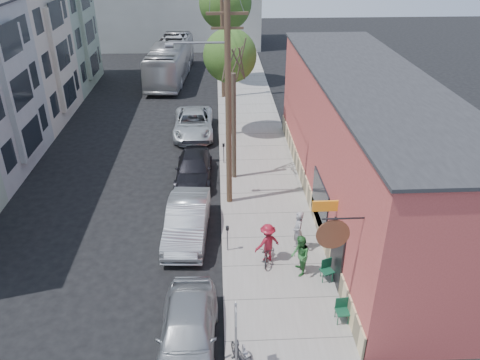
{
  "coord_description": "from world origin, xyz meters",
  "views": [
    {
      "loc": [
        1.97,
        -15.33,
        12.58
      ],
      "look_at": [
        2.98,
        4.99,
        1.5
      ],
      "focal_mm": 35.0,
      "sensor_mm": 36.0,
      "label": 1
    }
  ],
  "objects_px": {
    "tree_leafy_far": "(225,3)",
    "parking_meter_far": "(224,150)",
    "utility_pole_near": "(227,103)",
    "car_0": "(188,331)",
    "cyclist": "(267,243)",
    "car_1": "(187,221)",
    "bus": "(171,60)",
    "patron_grey": "(298,231)",
    "patron_green": "(300,256)",
    "tree_leafy_mid": "(230,56)",
    "parked_bike_a": "(240,359)",
    "patio_chair_b": "(342,312)",
    "car_2": "(194,169)",
    "tree_bare": "(234,128)",
    "patio_chair_a": "(327,271)",
    "parking_meter_near": "(227,234)",
    "sign_post": "(236,332)",
    "car_3": "(193,123)"
  },
  "relations": [
    {
      "from": "utility_pole_near",
      "to": "car_0",
      "type": "height_order",
      "value": "utility_pole_near"
    },
    {
      "from": "car_2",
      "to": "sign_post",
      "type": "bearing_deg",
      "value": -80.74
    },
    {
      "from": "cyclist",
      "to": "bus",
      "type": "height_order",
      "value": "bus"
    },
    {
      "from": "parking_meter_far",
      "to": "parked_bike_a",
      "type": "distance_m",
      "value": 14.87
    },
    {
      "from": "patio_chair_b",
      "to": "car_2",
      "type": "height_order",
      "value": "car_2"
    },
    {
      "from": "parked_bike_a",
      "to": "bus",
      "type": "distance_m",
      "value": 33.52
    },
    {
      "from": "car_1",
      "to": "car_2",
      "type": "distance_m",
      "value": 5.44
    },
    {
      "from": "patio_chair_b",
      "to": "tree_leafy_far",
      "type": "bearing_deg",
      "value": 92.27
    },
    {
      "from": "patio_chair_a",
      "to": "parked_bike_a",
      "type": "xyz_separation_m",
      "value": [
        -3.65,
        -4.18,
        0.06
      ]
    },
    {
      "from": "tree_leafy_far",
      "to": "car_3",
      "type": "relative_size",
      "value": 1.59
    },
    {
      "from": "cyclist",
      "to": "tree_leafy_mid",
      "type": "bearing_deg",
      "value": -110.39
    },
    {
      "from": "car_3",
      "to": "bus",
      "type": "xyz_separation_m",
      "value": [
        -2.57,
        13.48,
        0.91
      ]
    },
    {
      "from": "patio_chair_a",
      "to": "car_2",
      "type": "bearing_deg",
      "value": 101.04
    },
    {
      "from": "parking_meter_far",
      "to": "car_1",
      "type": "distance_m",
      "value": 7.42
    },
    {
      "from": "tree_leafy_mid",
      "to": "car_2",
      "type": "xyz_separation_m",
      "value": [
        -2.25,
        -6.17,
        -4.71
      ]
    },
    {
      "from": "car_2",
      "to": "patio_chair_a",
      "type": "bearing_deg",
      "value": -56.56
    },
    {
      "from": "tree_leafy_mid",
      "to": "car_2",
      "type": "height_order",
      "value": "tree_leafy_mid"
    },
    {
      "from": "patron_grey",
      "to": "parked_bike_a",
      "type": "height_order",
      "value": "patron_grey"
    },
    {
      "from": "bus",
      "to": "car_2",
      "type": "bearing_deg",
      "value": -77.56
    },
    {
      "from": "cyclist",
      "to": "tree_leafy_far",
      "type": "bearing_deg",
      "value": -112.5
    },
    {
      "from": "tree_leafy_far",
      "to": "parked_bike_a",
      "type": "height_order",
      "value": "tree_leafy_far"
    },
    {
      "from": "parking_meter_far",
      "to": "patio_chair_a",
      "type": "xyz_separation_m",
      "value": [
        3.88,
        -10.69,
        -0.39
      ]
    },
    {
      "from": "parked_bike_a",
      "to": "car_2",
      "type": "height_order",
      "value": "car_2"
    },
    {
      "from": "car_3",
      "to": "cyclist",
      "type": "bearing_deg",
      "value": -76.65
    },
    {
      "from": "car_1",
      "to": "car_3",
      "type": "xyz_separation_m",
      "value": [
        -0.17,
        12.01,
        -0.05
      ]
    },
    {
      "from": "car_3",
      "to": "bus",
      "type": "bearing_deg",
      "value": 99.8
    },
    {
      "from": "tree_bare",
      "to": "car_1",
      "type": "xyz_separation_m",
      "value": [
        -2.35,
        -5.39,
        -2.27
      ]
    },
    {
      "from": "patron_grey",
      "to": "patron_green",
      "type": "xyz_separation_m",
      "value": [
        -0.16,
        -1.6,
        -0.07
      ]
    },
    {
      "from": "parking_meter_far",
      "to": "cyclist",
      "type": "xyz_separation_m",
      "value": [
        1.64,
        -9.32,
        0.04
      ]
    },
    {
      "from": "tree_leafy_far",
      "to": "car_0",
      "type": "relative_size",
      "value": 1.87
    },
    {
      "from": "tree_leafy_mid",
      "to": "parking_meter_far",
      "type": "bearing_deg",
      "value": -97.12
    },
    {
      "from": "tree_bare",
      "to": "parked_bike_a",
      "type": "xyz_separation_m",
      "value": [
        -0.32,
        -13.06,
        -2.45
      ]
    },
    {
      "from": "parking_meter_far",
      "to": "tree_leafy_mid",
      "type": "distance_m",
      "value": 6.27
    },
    {
      "from": "tree_bare",
      "to": "tree_leafy_mid",
      "type": "relative_size",
      "value": 0.85
    },
    {
      "from": "patron_grey",
      "to": "car_2",
      "type": "bearing_deg",
      "value": -146.95
    },
    {
      "from": "patron_green",
      "to": "bus",
      "type": "relative_size",
      "value": 0.14
    },
    {
      "from": "cyclist",
      "to": "parking_meter_far",
      "type": "bearing_deg",
      "value": -104.95
    },
    {
      "from": "parking_meter_far",
      "to": "patron_grey",
      "type": "distance_m",
      "value": 9.17
    },
    {
      "from": "patron_green",
      "to": "cyclist",
      "type": "bearing_deg",
      "value": -129.15
    },
    {
      "from": "car_0",
      "to": "car_1",
      "type": "xyz_separation_m",
      "value": [
        -0.35,
        6.59,
        0.02
      ]
    },
    {
      "from": "cyclist",
      "to": "car_1",
      "type": "relative_size",
      "value": 0.35
    },
    {
      "from": "tree_leafy_mid",
      "to": "tree_leafy_far",
      "type": "bearing_deg",
      "value": 90.0
    },
    {
      "from": "tree_bare",
      "to": "car_1",
      "type": "distance_m",
      "value": 6.3
    },
    {
      "from": "tree_leafy_far",
      "to": "car_1",
      "type": "bearing_deg",
      "value": -95.69
    },
    {
      "from": "sign_post",
      "to": "parked_bike_a",
      "type": "xyz_separation_m",
      "value": [
        0.13,
        -0.02,
        -1.18
      ]
    },
    {
      "from": "patio_chair_a",
      "to": "tree_bare",
      "type": "bearing_deg",
      "value": 89.59
    },
    {
      "from": "tree_leafy_far",
      "to": "parking_meter_far",
      "type": "bearing_deg",
      "value": -91.93
    },
    {
      "from": "parking_meter_near",
      "to": "car_0",
      "type": "bearing_deg",
      "value": -105.54
    },
    {
      "from": "sign_post",
      "to": "tree_bare",
      "type": "relative_size",
      "value": 0.47
    },
    {
      "from": "tree_leafy_mid",
      "to": "car_3",
      "type": "distance_m",
      "value": 5.29
    }
  ]
}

